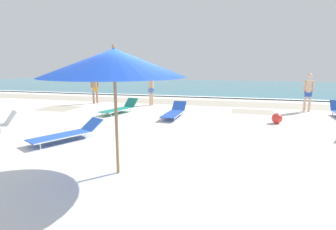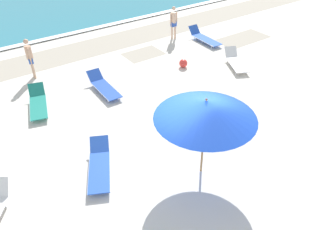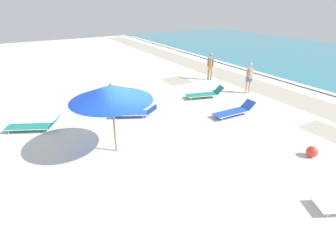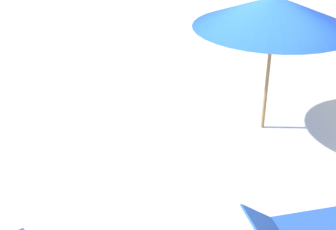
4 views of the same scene
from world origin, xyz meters
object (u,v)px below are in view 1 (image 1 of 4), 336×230
Objects in this scene: sun_lounger_under_umbrella at (174,112)px; beachgoer_shoreline_child at (151,87)px; beach_umbrella at (114,63)px; beach_ball at (277,118)px; sun_lounger_beside_umbrella at (67,133)px; beachgoer_strolling_adult at (95,85)px; sun_lounger_near_water_right at (120,108)px; beachgoer_wading_adult at (308,90)px.

beachgoer_shoreline_child is (-1.94, 2.86, 0.79)m from sun_lounger_under_umbrella.
beach_umbrella is 7.18× the size of beach_ball.
beach_umbrella is 1.27× the size of sun_lounger_beside_umbrella.
beach_ball is at bearing -1.08° from sun_lounger_under_umbrella.
beach_ball is at bearing -50.42° from beachgoer_strolling_adult.
beach_umbrella is at bearing -155.80° from beachgoer_shoreline_child.
beach_umbrella is 7.08m from beach_ball.
beachgoer_shoreline_child is 1.00× the size of beachgoer_strolling_adult.
beach_umbrella reaches higher than sun_lounger_under_umbrella.
sun_lounger_under_umbrella is at bearing 177.25° from beach_ball.
sun_lounger_under_umbrella is at bearing -135.54° from beachgoer_shoreline_child.
sun_lounger_near_water_right is (-0.38, 4.39, 0.01)m from sun_lounger_beside_umbrella.
beachgoer_wading_adult is at bearing 33.20° from sun_lounger_near_water_right.
beach_umbrella reaches higher than beachgoer_wading_adult.
sun_lounger_near_water_right is at bearing 175.76° from beach_ball.
sun_lounger_beside_umbrella is (-2.20, -4.09, -0.00)m from sun_lounger_under_umbrella.
sun_lounger_near_water_right is (-2.80, 6.14, -1.97)m from beach_umbrella.
beach_umbrella is 10.35m from beachgoer_wading_adult.
beachgoer_strolling_adult reaches higher than sun_lounger_beside_umbrella.
beach_ball is (3.76, 5.66, -2.00)m from beach_umbrella.
beachgoer_strolling_adult is (-10.90, -0.13, 0.00)m from beachgoer_wading_adult.
beach_umbrella reaches higher than sun_lounger_beside_umbrella.
sun_lounger_near_water_right is (-2.59, 0.29, 0.01)m from sun_lounger_under_umbrella.
sun_lounger_under_umbrella is 1.02× the size of sun_lounger_near_water_right.
sun_lounger_near_water_right is at bearing 114.51° from beach_umbrella.
sun_lounger_under_umbrella is at bearing 9.48° from sun_lounger_near_water_right.
beachgoer_wading_adult is 10.90m from beachgoer_strolling_adult.
beach_umbrella is 1.56× the size of beachgoer_wading_adult.
beach_umbrella reaches higher than beachgoer_shoreline_child.
sun_lounger_beside_umbrella is at bearing -98.97° from beachgoer_strolling_adult.
sun_lounger_near_water_right is at bearing 122.13° from sun_lounger_beside_umbrella.
sun_lounger_near_water_right is 5.62× the size of beach_ball.
beachgoer_shoreline_child is (-7.62, 0.00, 0.00)m from beachgoer_wading_adult.
beachgoer_shoreline_child is 3.28m from beachgoer_strolling_adult.
beachgoer_strolling_adult is (-2.63, 2.43, 0.78)m from sun_lounger_near_water_right.
sun_lounger_near_water_right is 2.76m from beachgoer_shoreline_child.
sun_lounger_under_umbrella reaches higher than sun_lounger_beside_umbrella.
sun_lounger_under_umbrella is 2.61m from sun_lounger_near_water_right.
beach_ball is (9.20, -2.92, -0.81)m from beachgoer_strolling_adult.
sun_lounger_under_umbrella is 1.24× the size of beachgoer_wading_adult.
beachgoer_wading_adult reaches higher than sun_lounger_under_umbrella.
sun_lounger_under_umbrella is 5.72× the size of beach_ball.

